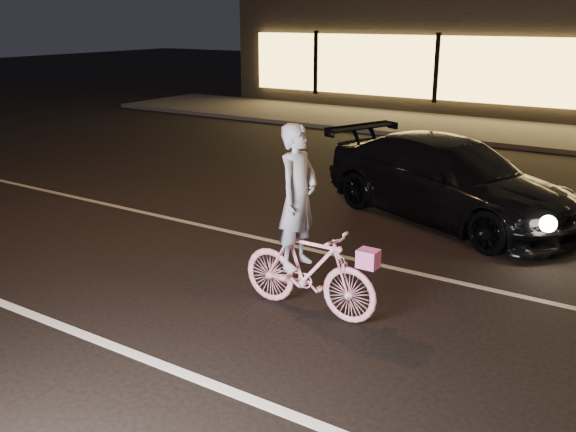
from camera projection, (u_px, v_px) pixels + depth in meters
The scene contains 6 objects.
ground at pixel (330, 331), 6.82m from camera, with size 90.00×90.00×0.00m, color black.
lane_stripe_near at pixel (245, 397), 5.62m from camera, with size 60.00×0.12×0.01m, color silver.
lane_stripe_far at pixel (405, 270), 8.42m from camera, with size 60.00×0.10×0.01m, color gray.
sidewalk at pixel (569, 138), 17.20m from camera, with size 30.00×4.00×0.12m, color #383533.
cyclist at pixel (306, 248), 7.06m from camera, with size 1.69×0.58×2.13m.
sedan at pixel (449, 180), 10.37m from camera, with size 4.94×3.39×1.33m.
Camera 1 is at (2.98, -5.39, 3.20)m, focal length 40.00 mm.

